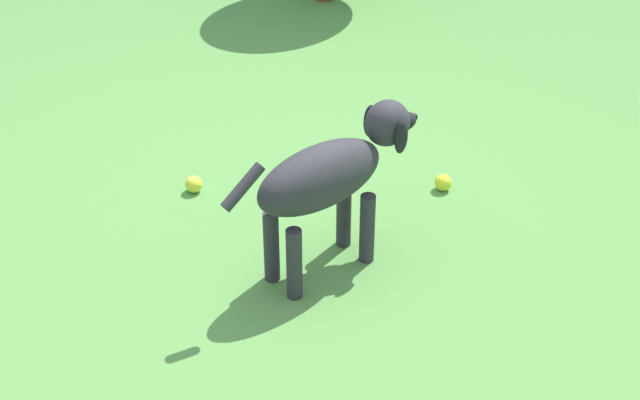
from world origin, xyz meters
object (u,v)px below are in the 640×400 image
object	(u,v)px
tennis_ball_0	(194,184)
tennis_ball_2	(296,163)
dog	(331,174)
tennis_ball_1	(443,182)

from	to	relation	value
tennis_ball_0	tennis_ball_2	bearing A→B (deg)	-32.49
tennis_ball_0	tennis_ball_2	size ratio (longest dim) A/B	1.00
dog	tennis_ball_0	bearing A→B (deg)	98.75
tennis_ball_1	tennis_ball_2	xyz separation A→B (m)	(-0.21, 0.55, 0.00)
tennis_ball_0	tennis_ball_2	world-z (taller)	same
tennis_ball_1	tennis_ball_2	size ratio (longest dim) A/B	1.00
tennis_ball_0	tennis_ball_1	bearing A→B (deg)	-53.71
tennis_ball_0	dog	bearing A→B (deg)	-96.13
tennis_ball_0	tennis_ball_1	size ratio (longest dim) A/B	1.00
dog	tennis_ball_0	world-z (taller)	dog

